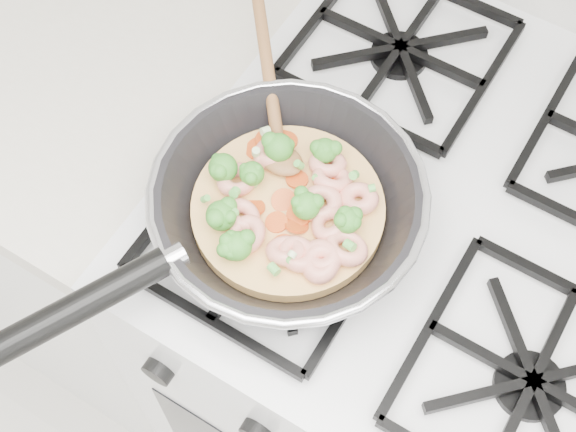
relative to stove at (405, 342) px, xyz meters
The scene contains 3 objects.
stove is the anchor object (origin of this frame).
counter_left 0.80m from the stove, behind, with size 1.00×0.60×0.90m.
skillet 0.53m from the stove, 138.86° to the right, with size 0.36×0.56×0.10m.
Camera 1 is at (0.07, 1.23, 1.68)m, focal length 50.58 mm.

